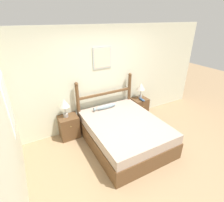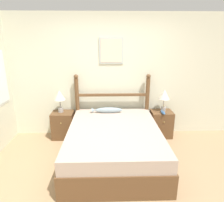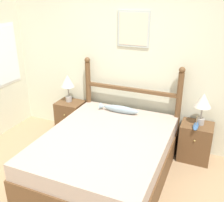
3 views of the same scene
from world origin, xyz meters
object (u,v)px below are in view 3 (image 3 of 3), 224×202
Objects in this scene: model_boat at (196,126)px; nightstand_right at (195,142)px; nightstand_left at (71,117)px; table_lamp_left at (68,83)px; bed at (106,156)px; fish_pillow at (119,109)px; table_lamp_right at (203,102)px.

nightstand_right is at bearing 82.11° from model_boat.
nightstand_left is 1.21× the size of table_lamp_left.
fish_pillow reaches higher than bed.
fish_pillow is at bearing 179.22° from model_boat.
fish_pillow is (-1.16, -0.10, 0.36)m from nightstand_right.
table_lamp_left is (-1.09, 0.87, 0.61)m from bed.
bed is at bearing -38.88° from nightstand_left.
table_lamp_right is 0.34m from model_boat.
nightstand_left is 2.10m from nightstand_right.
nightstand_left is at bearing 176.76° from model_boat.
bed is at bearing -144.82° from model_boat.
nightstand_right is 1.21× the size of table_lamp_left.
nightstand_right is 0.62m from table_lamp_right.
table_lamp_right is at bearing 38.97° from bed.
model_boat is at bearing -3.89° from table_lamp_left.
nightstand_left is 2.33× the size of model_boat.
bed is 0.83m from fish_pillow.
bed is 4.27× the size of table_lamp_left.
nightstand_left is 2.22m from table_lamp_right.
table_lamp_right reaches higher than nightstand_left.
table_lamp_left is 1.00× the size of table_lamp_right.
nightstand_left is 1.00× the size of nightstand_right.
nightstand_right is 1.21× the size of table_lamp_right.
nightstand_left is at bearing -35.78° from table_lamp_left.
table_lamp_left reaches higher than model_boat.
table_lamp_left is at bearing 176.11° from model_boat.
table_lamp_left is 0.74× the size of fish_pillow.
table_lamp_left is (-2.14, 0.03, 0.62)m from nightstand_right.
bed is 3.52× the size of nightstand_left.
table_lamp_right is (1.08, 0.87, 0.61)m from bed.
table_lamp_right is (0.03, 0.03, 0.62)m from nightstand_right.
table_lamp_right reaches higher than bed.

